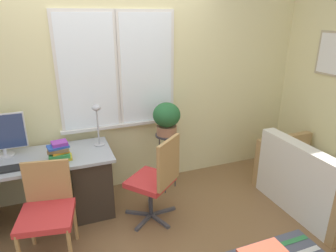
{
  "coord_description": "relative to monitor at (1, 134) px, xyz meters",
  "views": [
    {
      "loc": [
        -0.65,
        -2.71,
        2.09
      ],
      "look_at": [
        0.47,
        0.17,
        0.95
      ],
      "focal_mm": 32.0,
      "sensor_mm": 36.0,
      "label": 1
    }
  ],
  "objects": [
    {
      "name": "ground_plane",
      "position": [
        1.21,
        -0.5,
        -0.96
      ],
      "size": [
        14.0,
        14.0,
        0.0
      ],
      "primitive_type": "plane",
      "color": "brown"
    },
    {
      "name": "wall_back_with_window",
      "position": [
        1.21,
        0.24,
        0.39
      ],
      "size": [
        9.0,
        0.12,
        2.7
      ],
      "color": "beige",
      "rests_on": "ground_plane"
    },
    {
      "name": "wall_right_with_picture",
      "position": [
        3.73,
        -0.5,
        0.39
      ],
      "size": [
        0.08,
        9.0,
        2.7
      ],
      "color": "beige",
      "rests_on": "ground_plane"
    },
    {
      "name": "desk",
      "position": [
        0.18,
        -0.17,
        -0.58
      ],
      "size": [
        1.74,
        0.66,
        0.72
      ],
      "color": "#9EA3A8",
      "rests_on": "ground_plane"
    },
    {
      "name": "monitor",
      "position": [
        0.0,
        0.0,
        0.0
      ],
      "size": [
        0.46,
        0.17,
        0.45
      ],
      "color": "silver",
      "rests_on": "desk"
    },
    {
      "name": "mouse",
      "position": [
        0.26,
        -0.35,
        -0.22
      ],
      "size": [
        0.04,
        0.07,
        0.03
      ],
      "color": "silver",
      "rests_on": "desk"
    },
    {
      "name": "desk_lamp",
      "position": [
        0.95,
        -0.07,
        0.09
      ],
      "size": [
        0.11,
        0.11,
        0.47
      ],
      "color": "#ADADB2",
      "rests_on": "desk"
    },
    {
      "name": "book_stack",
      "position": [
        0.52,
        -0.3,
        -0.15
      ],
      "size": [
        0.23,
        0.18,
        0.19
      ],
      "color": "yellow",
      "rests_on": "desk"
    },
    {
      "name": "desk_chair_wooden",
      "position": [
        0.36,
        -0.74,
        -0.49
      ],
      "size": [
        0.53,
        0.53,
        0.86
      ],
      "rotation": [
        0.0,
        0.0,
        -0.18
      ],
      "color": "#B2844C",
      "rests_on": "ground_plane"
    },
    {
      "name": "office_chair_swivel",
      "position": [
        1.43,
        -0.63,
        -0.47
      ],
      "size": [
        0.6,
        0.61,
        0.96
      ],
      "rotation": [
        0.0,
        0.0,
        3.83
      ],
      "color": "#47474C",
      "rests_on": "ground_plane"
    },
    {
      "name": "couch_loveseat",
      "position": [
        3.19,
        -1.04,
        -0.68
      ],
      "size": [
        0.81,
        1.25,
        0.81
      ],
      "rotation": [
        0.0,
        0.0,
        1.57
      ],
      "color": "silver",
      "rests_on": "ground_plane"
    },
    {
      "name": "plant_stand",
      "position": [
        1.75,
        -0.09,
        -0.31
      ],
      "size": [
        0.27,
        0.27,
        0.74
      ],
      "color": "#333338",
      "rests_on": "ground_plane"
    },
    {
      "name": "potted_plant",
      "position": [
        1.75,
        -0.09,
        -0.0
      ],
      "size": [
        0.32,
        0.32,
        0.39
      ],
      "color": "#9E6B4C",
      "rests_on": "plant_stand"
    }
  ]
}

